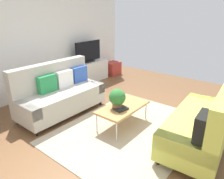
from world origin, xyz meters
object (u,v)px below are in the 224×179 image
Objects in this scene: couch_green at (204,122)px; table_book_0 at (121,109)px; vase_0 at (73,63)px; tv at (88,52)px; potted_plant at (117,98)px; couch_beige at (60,93)px; bottle_1 at (81,61)px; coffee_table at (123,107)px; storage_trunk at (113,68)px; tv_console at (89,72)px; bottle_0 at (79,61)px.

table_book_0 is at bearing 103.64° from couch_green.
couch_green is 12.28× the size of vase_0.
potted_plant is at bearing -124.93° from tv.
couch_beige is 9.87× the size of bottle_1.
coffee_table is (-0.29, 1.42, -0.05)m from couch_green.
table_book_0 is 1.51× the size of vase_0.
couch_green is 3.76× the size of storage_trunk.
tv is at bearing 57.68° from coffee_table.
bottle_1 is at bearing -173.24° from tv_console.
coffee_table is at bearing 97.42° from couch_green.
potted_plant is at bearing -117.60° from bottle_0.
tv is 1.32m from storage_trunk.
table_book_0 is 1.25× the size of bottle_1.
coffee_table is 5.71× the size of bottle_1.
couch_beige is 1.82m from bottle_0.
coffee_table is 2.72m from bottle_1.
vase_0 is (1.10, 2.47, 0.09)m from potted_plant.
tv_console is 1.40× the size of tv.
potted_plant is (-1.68, -2.42, 0.31)m from tv_console.
couch_green is 5.12× the size of potted_plant.
storage_trunk reaches higher than coffee_table.
bottle_0 is at bearing 62.40° from potted_plant.
bottle_0 is at bearing 177.76° from storage_trunk.
tv_console is at bearing 56.17° from table_book_0.
tv is 4.59× the size of bottle_0.
couch_green is 1.53m from potted_plant.
bottle_1 is at bearing 0.00° from bottle_0.
couch_beige is 1.48m from coffee_table.
potted_plant is 2.40× the size of vase_0.
table_book_0 is (-0.01, -0.10, -0.19)m from potted_plant.
potted_plant reaches higher than tv_console.
potted_plant reaches higher than coffee_table.
tv is at bearing 55.07° from potted_plant.
potted_plant is 1.75× the size of bottle_0.
potted_plant is 0.21m from table_book_0.
couch_green is 1.45m from coffee_table.
coffee_table is 2.70m from vase_0.
bottle_0 is (-0.43, -0.04, 0.43)m from tv_console.
storage_trunk is (3.03, 0.93, -0.23)m from couch_beige.
couch_green is at bearing -78.40° from coffee_table.
couch_green reaches higher than tv_console.
potted_plant reaches higher than table_book_0.
couch_beige is at bearing -141.21° from vase_0.
couch_beige reaches higher than potted_plant.
coffee_table is 1.10× the size of tv.
tv_console is 0.54m from bottle_1.
couch_beige reaches higher than bottle_1.
table_book_0 is at bearing 99.43° from couch_beige.
couch_beige is 1.73× the size of coffee_table.
couch_green is 1.78× the size of coffee_table.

